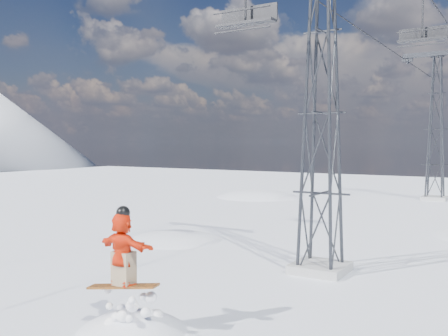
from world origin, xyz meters
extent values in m
sphere|color=white|center=(-12.00, 28.00, -10.40)|extent=(22.00, 22.00, 22.00)
cube|color=#999999|center=(0.80, 8.00, 0.15)|extent=(1.80, 1.80, 0.30)
cube|color=#999999|center=(0.80, 33.00, 0.15)|extent=(1.80, 1.80, 0.30)
cube|color=#2B2D32|center=(0.80, 33.00, 11.25)|extent=(5.00, 0.35, 0.35)
cube|color=#2B2D32|center=(-1.40, 33.00, 11.05)|extent=(0.80, 0.25, 0.50)
cylinder|color=black|center=(-1.40, 19.50, 10.85)|extent=(0.06, 51.00, 0.06)
cylinder|color=black|center=(3.00, 19.50, 10.85)|extent=(0.06, 51.00, 0.06)
cube|color=#B86018|center=(-1.12, 0.21, 1.16)|extent=(1.80, 0.69, 0.24)
imported|color=red|center=(-1.12, 0.21, 2.04)|extent=(1.61, 0.58, 1.72)
cube|color=#897255|center=(-1.12, 0.21, 1.58)|extent=(0.50, 0.39, 0.79)
sphere|color=black|center=(-1.12, 0.21, 2.88)|extent=(0.32, 0.32, 0.32)
cube|color=black|center=(-1.40, 6.60, 8.50)|extent=(2.14, 0.48, 0.09)
cube|color=black|center=(-1.40, 6.83, 8.82)|extent=(2.14, 0.06, 0.59)
cylinder|color=black|center=(-1.40, 6.33, 8.23)|extent=(2.14, 0.06, 0.06)
cylinder|color=black|center=(-1.40, 6.28, 8.87)|extent=(2.14, 0.05, 0.05)
cylinder|color=black|center=(3.00, 13.73, 9.79)|extent=(0.08, 0.08, 2.13)
cube|color=black|center=(3.00, 13.73, 8.72)|extent=(1.94, 0.44, 0.08)
cube|color=black|center=(3.00, 13.95, 9.01)|extent=(1.94, 0.06, 0.53)
cylinder|color=black|center=(3.00, 13.49, 8.48)|extent=(1.94, 0.06, 0.06)
cylinder|color=black|center=(3.00, 13.44, 9.06)|extent=(1.94, 0.05, 0.05)
camera|label=1|loc=(6.82, -8.32, 4.51)|focal=40.00mm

